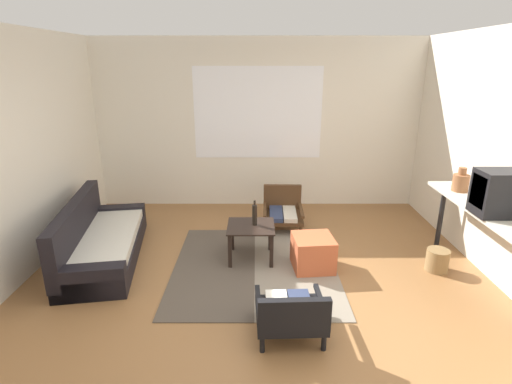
# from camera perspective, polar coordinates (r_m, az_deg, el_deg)

# --- Properties ---
(ground_plane) EXTENTS (7.80, 7.80, 0.00)m
(ground_plane) POSITION_cam_1_polar(r_m,az_deg,el_deg) (4.09, 0.49, -16.25)
(ground_plane) COLOR olive
(far_wall_with_window) EXTENTS (5.60, 0.13, 2.70)m
(far_wall_with_window) POSITION_cam_1_polar(r_m,az_deg,el_deg) (6.50, 0.35, 9.74)
(far_wall_with_window) COLOR silver
(far_wall_with_window) RESTS_ON ground
(area_rug) EXTENTS (1.91, 2.13, 0.01)m
(area_rug) POSITION_cam_1_polar(r_m,az_deg,el_deg) (4.77, -0.10, -10.74)
(area_rug) COLOR #4C4238
(area_rug) RESTS_ON ground
(couch) EXTENTS (1.05, 2.05, 0.74)m
(couch) POSITION_cam_1_polar(r_m,az_deg,el_deg) (5.23, -21.59, -6.71)
(couch) COLOR black
(couch) RESTS_ON ground
(coffee_table) EXTENTS (0.57, 0.54, 0.44)m
(coffee_table) POSITION_cam_1_polar(r_m,az_deg,el_deg) (4.81, -0.66, -5.88)
(coffee_table) COLOR black
(coffee_table) RESTS_ON ground
(armchair_by_window) EXTENTS (0.58, 0.64, 0.58)m
(armchair_by_window) POSITION_cam_1_polar(r_m,az_deg,el_deg) (5.79, 3.96, -2.55)
(armchair_by_window) COLOR #472D19
(armchair_by_window) RESTS_ON ground
(armchair_striped_foreground) EXTENTS (0.63, 0.61, 0.51)m
(armchair_striped_foreground) POSITION_cam_1_polar(r_m,az_deg,el_deg) (3.60, 5.16, -17.03)
(armchair_striped_foreground) COLOR black
(armchair_striped_foreground) RESTS_ON ground
(ottoman_orange) EXTENTS (0.50, 0.50, 0.40)m
(ottoman_orange) POSITION_cam_1_polar(r_m,az_deg,el_deg) (4.71, 8.30, -8.70)
(ottoman_orange) COLOR #BC5633
(ottoman_orange) RESTS_ON ground
(console_shelf) EXTENTS (0.41, 1.84, 0.88)m
(console_shelf) POSITION_cam_1_polar(r_m,az_deg,el_deg) (4.82, 29.99, -2.88)
(console_shelf) COLOR beige
(console_shelf) RESTS_ON ground
(crt_television) EXTENTS (0.46, 0.33, 0.45)m
(crt_television) POSITION_cam_1_polar(r_m,az_deg,el_deg) (4.54, 31.96, -0.14)
(crt_television) COLOR black
(crt_television) RESTS_ON console_shelf
(clay_vase) EXTENTS (0.18, 0.18, 0.28)m
(clay_vase) POSITION_cam_1_polar(r_m,az_deg,el_deg) (5.20, 27.60, 1.31)
(clay_vase) COLOR #935B38
(clay_vase) RESTS_ON console_shelf
(glass_bottle) EXTENTS (0.06, 0.06, 0.31)m
(glass_bottle) POSITION_cam_1_polar(r_m,az_deg,el_deg) (4.74, -0.11, -3.28)
(glass_bottle) COLOR black
(glass_bottle) RESTS_ON coffee_table
(wicker_basket) EXTENTS (0.26, 0.26, 0.26)m
(wicker_basket) POSITION_cam_1_polar(r_m,az_deg,el_deg) (5.11, 24.84, -8.94)
(wicker_basket) COLOR olive
(wicker_basket) RESTS_ON ground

